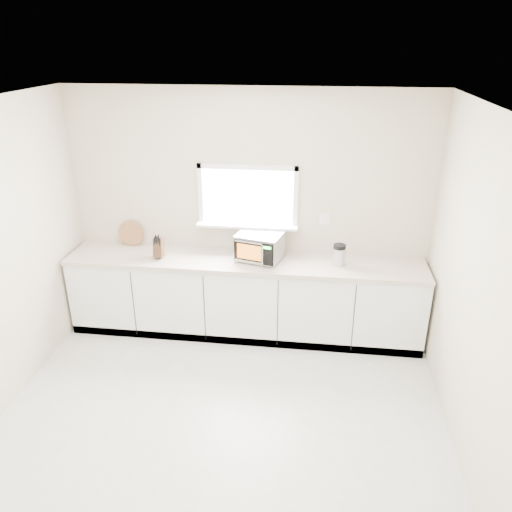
# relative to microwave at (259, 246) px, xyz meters

# --- Properties ---
(ground) EXTENTS (4.00, 4.00, 0.00)m
(ground) POSITION_rel_microwave_xyz_m (-0.16, -1.71, -1.08)
(ground) COLOR beige
(ground) RESTS_ON ground
(back_wall) EXTENTS (4.00, 0.17, 2.70)m
(back_wall) POSITION_rel_microwave_xyz_m (-0.16, 0.28, 0.29)
(back_wall) COLOR #C0B798
(back_wall) RESTS_ON ground
(cabinets) EXTENTS (3.92, 0.60, 0.88)m
(cabinets) POSITION_rel_microwave_xyz_m (-0.16, -0.01, -0.64)
(cabinets) COLOR white
(cabinets) RESTS_ON ground
(countertop) EXTENTS (3.92, 0.64, 0.04)m
(countertop) POSITION_rel_microwave_xyz_m (-0.16, -0.02, -0.18)
(countertop) COLOR beige
(countertop) RESTS_ON cabinets
(microwave) EXTENTS (0.53, 0.46, 0.30)m
(microwave) POSITION_rel_microwave_xyz_m (0.00, 0.00, 0.00)
(microwave) COLOR black
(microwave) RESTS_ON countertop
(knife_block) EXTENTS (0.11, 0.21, 0.29)m
(knife_block) POSITION_rel_microwave_xyz_m (-1.10, -0.09, -0.03)
(knife_block) COLOR #463019
(knife_block) RESTS_ON countertop
(cutting_board) EXTENTS (0.29, 0.07, 0.29)m
(cutting_board) POSITION_rel_microwave_xyz_m (-1.53, 0.23, -0.01)
(cutting_board) COLOR #9F6C3D
(cutting_board) RESTS_ON countertop
(coffee_grinder) EXTENTS (0.16, 0.16, 0.24)m
(coffee_grinder) POSITION_rel_microwave_xyz_m (0.85, -0.03, -0.04)
(coffee_grinder) COLOR #B4B7BC
(coffee_grinder) RESTS_ON countertop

